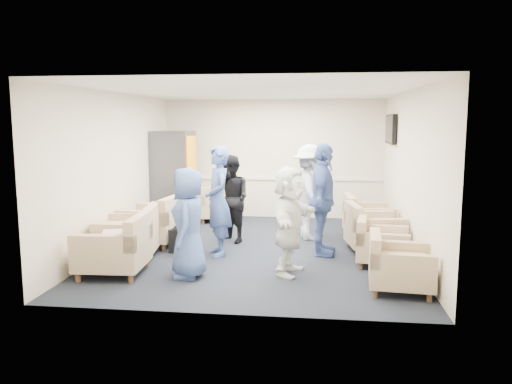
# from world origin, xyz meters

# --- Properties ---
(floor) EXTENTS (6.00, 6.00, 0.00)m
(floor) POSITION_xyz_m (0.00, 0.00, 0.00)
(floor) COLOR black
(floor) RESTS_ON ground
(ceiling) EXTENTS (6.00, 6.00, 0.00)m
(ceiling) POSITION_xyz_m (0.00, 0.00, 2.70)
(ceiling) COLOR white
(ceiling) RESTS_ON back_wall
(back_wall) EXTENTS (5.00, 0.02, 2.70)m
(back_wall) POSITION_xyz_m (0.00, 3.00, 1.35)
(back_wall) COLOR beige
(back_wall) RESTS_ON floor
(front_wall) EXTENTS (5.00, 0.02, 2.70)m
(front_wall) POSITION_xyz_m (0.00, -3.00, 1.35)
(front_wall) COLOR beige
(front_wall) RESTS_ON floor
(left_wall) EXTENTS (0.02, 6.00, 2.70)m
(left_wall) POSITION_xyz_m (-2.50, 0.00, 1.35)
(left_wall) COLOR beige
(left_wall) RESTS_ON floor
(right_wall) EXTENTS (0.02, 6.00, 2.70)m
(right_wall) POSITION_xyz_m (2.50, 0.00, 1.35)
(right_wall) COLOR beige
(right_wall) RESTS_ON floor
(chair_rail) EXTENTS (4.98, 0.04, 0.06)m
(chair_rail) POSITION_xyz_m (0.00, 2.98, 0.90)
(chair_rail) COLOR silver
(chair_rail) RESTS_ON back_wall
(tv) EXTENTS (0.10, 1.00, 0.58)m
(tv) POSITION_xyz_m (2.44, 1.80, 2.05)
(tv) COLOR black
(tv) RESTS_ON right_wall
(armchair_left_near) EXTENTS (0.96, 0.96, 0.73)m
(armchair_left_near) POSITION_xyz_m (-1.86, -1.68, 0.36)
(armchair_left_near) COLOR tan
(armchair_left_near) RESTS_ON floor
(armchair_left_mid) EXTENTS (1.00, 1.00, 0.72)m
(armchair_left_mid) POSITION_xyz_m (-1.98, -0.71, 0.36)
(armchair_left_mid) COLOR tan
(armchair_left_mid) RESTS_ON floor
(armchair_left_far) EXTENTS (1.04, 1.04, 0.75)m
(armchair_left_far) POSITION_xyz_m (-1.86, 0.08, 0.38)
(armchair_left_far) COLOR tan
(armchair_left_far) RESTS_ON floor
(armchair_right_near) EXTENTS (0.87, 0.87, 0.64)m
(armchair_right_near) POSITION_xyz_m (2.03, -1.94, 0.32)
(armchair_right_near) COLOR tan
(armchair_right_near) RESTS_ON floor
(armchair_right_midnear) EXTENTS (0.87, 0.87, 0.62)m
(armchair_right_midnear) POSITION_xyz_m (1.96, -0.74, 0.31)
(armchair_right_midnear) COLOR tan
(armchair_right_midnear) RESTS_ON floor
(armchair_right_midfar) EXTENTS (0.99, 0.99, 0.69)m
(armchair_right_midfar) POSITION_xyz_m (1.92, 0.08, 0.35)
(armchair_right_midfar) COLOR tan
(armchair_right_midfar) RESTS_ON floor
(armchair_right_far) EXTENTS (0.93, 0.93, 0.69)m
(armchair_right_far) POSITION_xyz_m (1.92, 1.06, 0.35)
(armchair_right_far) COLOR tan
(armchair_right_far) RESTS_ON floor
(armchair_corner) EXTENTS (1.02, 1.02, 0.68)m
(armchair_corner) POSITION_xyz_m (-1.17, 2.36, 0.34)
(armchair_corner) COLOR tan
(armchair_corner) RESTS_ON floor
(vending_machine) EXTENTS (0.81, 0.95, 2.00)m
(vending_machine) POSITION_xyz_m (-2.09, 2.13, 1.00)
(vending_machine) COLOR #494950
(vending_machine) RESTS_ON floor
(backpack) EXTENTS (0.32, 0.26, 0.48)m
(backpack) POSITION_xyz_m (-1.30, -0.41, 0.25)
(backpack) COLOR black
(backpack) RESTS_ON floor
(pillow) EXTENTS (0.50, 0.57, 0.14)m
(pillow) POSITION_xyz_m (-1.87, -1.68, 0.55)
(pillow) COLOR beige
(pillow) RESTS_ON armchair_left_near
(person_front_left) EXTENTS (0.59, 0.82, 1.56)m
(person_front_left) POSITION_xyz_m (-0.80, -1.66, 0.78)
(person_front_left) COLOR #425C9E
(person_front_left) RESTS_ON floor
(person_mid_left) EXTENTS (0.66, 0.78, 1.81)m
(person_mid_left) POSITION_xyz_m (-0.61, -0.45, 0.90)
(person_mid_left) COLOR #425C9E
(person_mid_left) RESTS_ON floor
(person_back_left) EXTENTS (0.98, 0.98, 1.60)m
(person_back_left) POSITION_xyz_m (-0.55, 0.45, 0.80)
(person_back_left) COLOR black
(person_back_left) RESTS_ON floor
(person_back_right) EXTENTS (0.93, 1.28, 1.79)m
(person_back_right) POSITION_xyz_m (0.88, 0.86, 0.89)
(person_back_right) COLOR silver
(person_back_right) RESTS_ON floor
(person_mid_right) EXTENTS (0.55, 1.12, 1.85)m
(person_mid_right) POSITION_xyz_m (1.09, -0.26, 0.92)
(person_mid_right) COLOR #425C9E
(person_mid_right) RESTS_ON floor
(person_front_right) EXTENTS (0.78, 1.52, 1.57)m
(person_front_right) POSITION_xyz_m (0.61, -1.36, 0.78)
(person_front_right) COLOR white
(person_front_right) RESTS_ON floor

